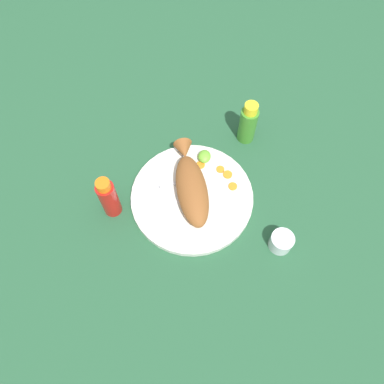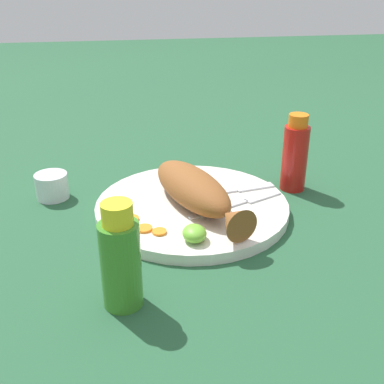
{
  "view_description": "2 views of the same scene",
  "coord_description": "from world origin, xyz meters",
  "px_view_note": "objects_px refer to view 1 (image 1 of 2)",
  "views": [
    {
      "loc": [
        0.45,
        0.07,
        0.9
      ],
      "look_at": [
        0.0,
        0.0,
        0.04
      ],
      "focal_mm": 35.0,
      "sensor_mm": 36.0,
      "label": 1
    },
    {
      "loc": [
        -0.72,
        0.11,
        0.39
      ],
      "look_at": [
        0.0,
        0.0,
        0.04
      ],
      "focal_mm": 45.0,
      "sensor_mm": 36.0,
      "label": 2
    }
  ],
  "objects_px": {
    "fork_far": "(162,186)",
    "hot_sauce_bottle_green": "(248,123)",
    "fried_fish": "(191,186)",
    "main_plate": "(192,197)",
    "hot_sauce_bottle_red": "(109,198)",
    "salt_cup": "(281,242)",
    "fork_near": "(161,202)"
  },
  "relations": [
    {
      "from": "hot_sauce_bottle_red",
      "to": "main_plate",
      "type": "bearing_deg",
      "value": 107.69
    },
    {
      "from": "fried_fish",
      "to": "hot_sauce_bottle_green",
      "type": "relative_size",
      "value": 1.87
    },
    {
      "from": "fried_fish",
      "to": "fork_far",
      "type": "relative_size",
      "value": 1.51
    },
    {
      "from": "salt_cup",
      "to": "hot_sauce_bottle_green",
      "type": "bearing_deg",
      "value": -159.97
    },
    {
      "from": "fork_near",
      "to": "salt_cup",
      "type": "height_order",
      "value": "salt_cup"
    },
    {
      "from": "main_plate",
      "to": "fried_fish",
      "type": "distance_m",
      "value": 0.04
    },
    {
      "from": "fried_fish",
      "to": "fork_near",
      "type": "relative_size",
      "value": 1.43
    },
    {
      "from": "hot_sauce_bottle_green",
      "to": "fork_far",
      "type": "bearing_deg",
      "value": -44.35
    },
    {
      "from": "hot_sauce_bottle_red",
      "to": "salt_cup",
      "type": "xyz_separation_m",
      "value": [
        0.03,
        0.44,
        -0.05
      ]
    },
    {
      "from": "fried_fish",
      "to": "hot_sauce_bottle_green",
      "type": "height_order",
      "value": "hot_sauce_bottle_green"
    },
    {
      "from": "fork_far",
      "to": "hot_sauce_bottle_green",
      "type": "height_order",
      "value": "hot_sauce_bottle_green"
    },
    {
      "from": "hot_sauce_bottle_red",
      "to": "hot_sauce_bottle_green",
      "type": "bearing_deg",
      "value": 131.78
    },
    {
      "from": "fried_fish",
      "to": "hot_sauce_bottle_green",
      "type": "xyz_separation_m",
      "value": [
        -0.21,
        0.13,
        0.02
      ]
    },
    {
      "from": "main_plate",
      "to": "hot_sauce_bottle_red",
      "type": "bearing_deg",
      "value": -72.31
    },
    {
      "from": "fried_fish",
      "to": "fork_near",
      "type": "distance_m",
      "value": 0.09
    },
    {
      "from": "main_plate",
      "to": "fork_near",
      "type": "xyz_separation_m",
      "value": [
        0.03,
        -0.08,
        0.01
      ]
    },
    {
      "from": "fried_fish",
      "to": "fork_far",
      "type": "distance_m",
      "value": 0.08
    },
    {
      "from": "fork_near",
      "to": "main_plate",
      "type": "bearing_deg",
      "value": -168.09
    },
    {
      "from": "fork_near",
      "to": "salt_cup",
      "type": "relative_size",
      "value": 3.18
    },
    {
      "from": "hot_sauce_bottle_green",
      "to": "main_plate",
      "type": "bearing_deg",
      "value": -28.6
    },
    {
      "from": "fork_far",
      "to": "main_plate",
      "type": "bearing_deg",
      "value": 146.01
    },
    {
      "from": "fork_far",
      "to": "hot_sauce_bottle_green",
      "type": "xyz_separation_m",
      "value": [
        -0.21,
        0.21,
        0.05
      ]
    },
    {
      "from": "fork_far",
      "to": "hot_sauce_bottle_red",
      "type": "height_order",
      "value": "hot_sauce_bottle_red"
    },
    {
      "from": "main_plate",
      "to": "fork_near",
      "type": "bearing_deg",
      "value": -67.9
    },
    {
      "from": "fork_far",
      "to": "salt_cup",
      "type": "xyz_separation_m",
      "value": [
        0.11,
        0.32,
        0.0
      ]
    },
    {
      "from": "main_plate",
      "to": "fried_fish",
      "type": "height_order",
      "value": "fried_fish"
    },
    {
      "from": "fork_near",
      "to": "salt_cup",
      "type": "distance_m",
      "value": 0.32
    },
    {
      "from": "main_plate",
      "to": "hot_sauce_bottle_green",
      "type": "bearing_deg",
      "value": 151.4
    },
    {
      "from": "fried_fish",
      "to": "hot_sauce_bottle_red",
      "type": "relative_size",
      "value": 1.83
    },
    {
      "from": "fork_near",
      "to": "hot_sauce_bottle_red",
      "type": "relative_size",
      "value": 1.28
    },
    {
      "from": "fried_fish",
      "to": "fork_near",
      "type": "xyz_separation_m",
      "value": [
        0.05,
        -0.07,
        -0.03
      ]
    },
    {
      "from": "fork_near",
      "to": "hot_sauce_bottle_green",
      "type": "height_order",
      "value": "hot_sauce_bottle_green"
    }
  ]
}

